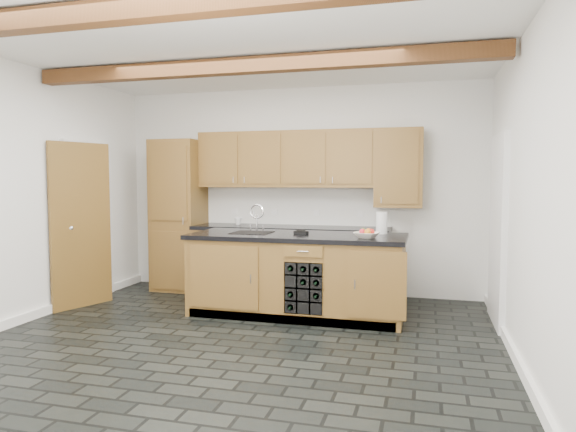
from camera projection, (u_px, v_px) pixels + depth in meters
The scene contains 10 objects.
ground at pixel (232, 347), 4.77m from camera, with size 5.00×5.00×0.00m, color black.
room_shell at pixel (242, 182), 5.19m from camera, with size 5.01×5.00×5.00m.
back_cabinetry at pixel (266, 222), 6.95m from camera, with size 3.65×0.62×2.20m.
island at pixel (297, 274), 5.89m from camera, with size 2.48×0.96×0.93m.
faucet at pixel (253, 230), 6.05m from camera, with size 0.45×0.40×0.34m.
kitchen_scale at pixel (301, 232), 5.88m from camera, with size 0.17×0.11×0.05m.
fruit_bowl at pixel (367, 235), 5.47m from camera, with size 0.27×0.27×0.07m, color silver.
fruit_cluster at pixel (367, 232), 5.46m from camera, with size 0.16×0.17×0.07m.
paper_towel at pixel (382, 223), 5.89m from camera, with size 0.13×0.13×0.25m, color white.
mug at pixel (238, 221), 7.09m from camera, with size 0.10×0.10×0.10m, color white.
Camera 1 is at (1.73, -4.37, 1.56)m, focal length 32.00 mm.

